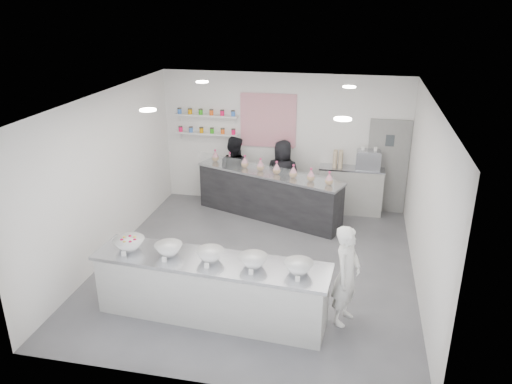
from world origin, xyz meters
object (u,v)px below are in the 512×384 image
Objects in this scene: back_bar at (268,195)px; staff_right at (282,176)px; espresso_ledge at (350,190)px; staff_left at (234,172)px; prep_counter at (211,289)px; espresso_machine at (368,160)px; woman_prep at (346,275)px.

staff_right is (0.23, 0.47, 0.29)m from back_bar.
espresso_ledge is 0.85× the size of staff_left.
staff_right reaches higher than back_bar.
staff_left is (-2.60, -0.18, 0.30)m from espresso_ledge.
prep_counter is at bearing 85.30° from staff_right.
back_bar is 2.28m from espresso_machine.
back_bar is at bearing 47.62° from woman_prep.
espresso_machine is (2.06, 0.65, 0.72)m from back_bar.
prep_counter is 4.29m from staff_left.
woman_prep is (1.79, -3.45, 0.25)m from back_bar.
staff_right is at bearing -164.81° from staff_left.
staff_right reaches higher than prep_counter.
back_bar is 3.90m from woman_prep.
espresso_ledge is at bearing 41.31° from back_bar.
staff_left is (-2.66, 3.92, 0.06)m from woman_prep.
espresso_machine is 2.97m from staff_left.
staff_right is at bearing -173.14° from espresso_ledge.
staff_left reaches higher than espresso_machine.
staff_left reaches higher than back_bar.
woman_prep is 0.93× the size of staff_left.
espresso_ledge reaches higher than back_bar.
woman_prep is at bearing 12.40° from prep_counter.
staff_left is at bearing 103.35° from prep_counter.
staff_left is at bearing -176.49° from espresso_machine.
back_bar is at bearing 166.92° from staff_left.
espresso_machine is at bearing 66.97° from prep_counter.
espresso_machine is 0.33× the size of woman_prep.
prep_counter is at bearing 114.74° from staff_left.
woman_prep is at bearing -89.22° from espresso_ledge.
woman_prep is 4.74m from staff_left.
prep_counter is 2.50× the size of espresso_ledge.
espresso_machine is at bearing 0.00° from espresso_ledge.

